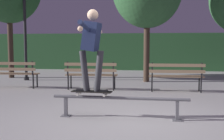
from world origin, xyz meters
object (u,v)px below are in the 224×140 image
object	(u,v)px
grind_rail	(120,101)
park_bench_left_center	(91,73)
skateboarder	(92,43)
lamp_post_left	(25,16)
skateboard	(92,92)
park_bench_leftmost	(13,71)
park_bench_right_center	(176,74)

from	to	relation	value
grind_rail	park_bench_left_center	bearing A→B (deg)	111.86
skateboarder	lamp_post_left	bearing A→B (deg)	126.16
skateboard	park_bench_left_center	distance (m)	3.32
lamp_post_left	park_bench_left_center	bearing A→B (deg)	-32.89
park_bench_leftmost	park_bench_right_center	bearing A→B (deg)	0.00
skateboard	park_bench_leftmost	xyz separation A→B (m)	(-3.31, 3.23, 0.04)
park_bench_leftmost	park_bench_left_center	xyz separation A→B (m)	(2.57, 0.00, 0.00)
skateboard	park_bench_right_center	world-z (taller)	park_bench_right_center
park_bench_leftmost	lamp_post_left	size ratio (longest dim) A/B	0.41
skateboard	skateboarder	xyz separation A→B (m)	(0.00, -0.00, 0.94)
skateboarder	park_bench_left_center	world-z (taller)	skateboarder
skateboard	lamp_post_left	world-z (taller)	lamp_post_left
skateboard	lamp_post_left	distance (m)	6.74
skateboarder	park_bench_right_center	bearing A→B (deg)	60.67
skateboard	lamp_post_left	xyz separation A→B (m)	(-3.80, 5.20, 1.99)
grind_rail	park_bench_leftmost	bearing A→B (deg)	140.09
park_bench_leftmost	skateboarder	bearing A→B (deg)	-44.25
park_bench_right_center	lamp_post_left	distance (m)	6.26
skateboarder	park_bench_leftmost	size ratio (longest dim) A/B	0.97
park_bench_leftmost	park_bench_left_center	world-z (taller)	same
grind_rail	lamp_post_left	distance (m)	7.12
park_bench_leftmost	park_bench_right_center	size ratio (longest dim) A/B	1.00
grind_rail	lamp_post_left	size ratio (longest dim) A/B	0.67
lamp_post_left	skateboard	bearing A→B (deg)	-53.86
park_bench_left_center	lamp_post_left	distance (m)	4.12
grind_rail	skateboard	world-z (taller)	skateboard
grind_rail	skateboarder	size ratio (longest dim) A/B	1.67
park_bench_left_center	skateboarder	bearing A→B (deg)	-76.93
grind_rail	skateboarder	bearing A→B (deg)	-179.98
skateboarder	park_bench_right_center	xyz separation A→B (m)	(1.81, 3.23, -0.90)
skateboard	park_bench_right_center	xyz separation A→B (m)	(1.82, 3.23, 0.04)
park_bench_leftmost	park_bench_right_center	distance (m)	5.13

